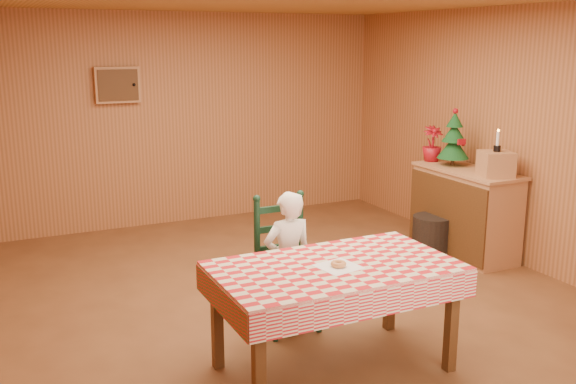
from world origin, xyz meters
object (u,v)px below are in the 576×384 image
object	(u,v)px
seated_child	(288,261)
crate	(496,164)
dining_table	(334,276)
storage_bin	(432,235)
christmas_tree	(454,140)
shelf_unit	(464,212)
ladder_chair	(285,266)

from	to	relation	value
seated_child	crate	bearing A→B (deg)	-169.56
dining_table	seated_child	size ratio (longest dim) A/B	1.47
dining_table	crate	bearing A→B (deg)	25.37
crate	storage_bin	distance (m)	1.05
seated_child	storage_bin	distance (m)	2.44
christmas_tree	shelf_unit	bearing A→B (deg)	-91.98
ladder_chair	shelf_unit	size ratio (longest dim) A/B	0.87
seated_child	shelf_unit	size ratio (longest dim) A/B	0.91
dining_table	shelf_unit	bearing A→B (deg)	32.42
crate	shelf_unit	bearing A→B (deg)	91.23
seated_child	shelf_unit	world-z (taller)	seated_child
dining_table	storage_bin	bearing A→B (deg)	38.14
shelf_unit	christmas_tree	world-z (taller)	christmas_tree
christmas_tree	storage_bin	size ratio (longest dim) A/B	1.47
crate	christmas_tree	xyz separation A→B (m)	(-0.00, 0.65, 0.16)
storage_bin	ladder_chair	bearing A→B (deg)	-156.86
dining_table	shelf_unit	size ratio (longest dim) A/B	1.34
shelf_unit	storage_bin	size ratio (longest dim) A/B	2.95
ladder_chair	crate	distance (m)	2.61
shelf_unit	crate	world-z (taller)	crate
dining_table	crate	world-z (taller)	crate
seated_child	storage_bin	bearing A→B (deg)	-155.62
crate	ladder_chair	bearing A→B (deg)	-170.81
dining_table	storage_bin	xyz separation A→B (m)	(2.20, 1.73, -0.48)
dining_table	shelf_unit	distance (m)	2.98
ladder_chair	shelf_unit	world-z (taller)	ladder_chair
ladder_chair	shelf_unit	bearing A→B (deg)	17.83
shelf_unit	crate	xyz separation A→B (m)	(0.01, -0.40, 0.59)
christmas_tree	storage_bin	bearing A→B (deg)	-159.85
dining_table	shelf_unit	world-z (taller)	shelf_unit
dining_table	seated_child	xyz separation A→B (m)	(0.00, 0.73, -0.13)
ladder_chair	christmas_tree	world-z (taller)	christmas_tree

